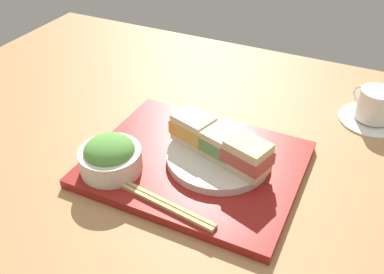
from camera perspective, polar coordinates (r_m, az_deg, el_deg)
The scene contains 9 objects.
ground_plane at distance 87.57cm, azimuth -0.67°, elevation -1.42°, with size 140.00×100.00×3.00cm, color tan.
serving_tray at distance 79.60cm, azimuth 0.43°, elevation -3.67°, with size 38.52×30.78×1.86cm, color maroon.
sandwich_plate at distance 78.67cm, azimuth 3.59°, elevation -2.70°, with size 19.35×19.35×1.56cm, color silver.
sandwich_near at distance 79.86cm, azimuth 0.19°, elevation 1.18°, with size 9.09×7.71×5.41cm.
sandwich_middle at distance 76.64cm, azimuth 3.68°, elevation -0.78°, with size 8.79×7.50×5.05cm.
sandwich_far at distance 73.49cm, azimuth 7.48°, elevation -2.58°, with size 9.08×7.73×5.76cm.
salad_bowl at distance 76.58cm, azimuth -10.99°, elevation -2.53°, with size 11.25×11.25×6.70cm.
chopsticks_pair at distance 70.65cm, azimuth -4.34°, elevation -8.71°, with size 21.14×4.49×0.70cm.
coffee_cup at distance 99.50cm, azimuth 23.36°, elevation 3.64°, with size 14.02×14.02×7.45cm.
Camera 1 is at (30.77, -62.10, 52.02)cm, focal length 39.53 mm.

